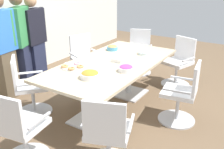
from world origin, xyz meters
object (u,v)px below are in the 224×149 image
at_px(office_chair_3, 182,96).
at_px(snack_bowl_candy_mix, 126,68).
at_px(office_chair_0, 28,89).
at_px(donut_platter, 73,66).
at_px(office_chair_4, 179,64).
at_px(napkin_pile, 119,60).
at_px(person_standing_0, 3,47).
at_px(snack_bowl_chips_orange, 90,75).
at_px(person_standing_1, 21,41).
at_px(office_chair_2, 108,137).
at_px(office_chair_5, 139,54).
at_px(person_standing_2, 35,40).
at_px(conference_table, 112,70).
at_px(office_chair_1, 20,132).
at_px(plate_stack, 145,53).
at_px(office_chair_6, 85,61).
at_px(snack_bowl_cookies, 112,48).

xyz_separation_m(office_chair_3, snack_bowl_candy_mix, (-0.35, 0.73, 0.39)).
distance_m(office_chair_0, donut_platter, 0.78).
distance_m(office_chair_4, napkin_pile, 1.47).
bearing_deg(office_chair_0, person_standing_0, -153.76).
bearing_deg(snack_bowl_chips_orange, person_standing_1, 77.42).
height_order(office_chair_3, snack_bowl_candy_mix, office_chair_3).
relative_size(office_chair_2, person_standing_0, 0.52).
height_order(office_chair_3, office_chair_5, same).
xyz_separation_m(office_chair_0, person_standing_2, (0.90, 0.79, 0.47)).
bearing_deg(person_standing_0, office_chair_3, 99.17).
height_order(office_chair_4, person_standing_2, person_standing_2).
bearing_deg(conference_table, snack_bowl_chips_orange, -172.55).
bearing_deg(office_chair_3, office_chair_1, 137.64).
bearing_deg(conference_table, office_chair_1, 175.20).
bearing_deg(office_chair_0, conference_table, 83.70).
relative_size(plate_stack, napkin_pile, 1.30).
relative_size(office_chair_0, office_chair_2, 1.00).
bearing_deg(person_standing_0, office_chair_0, 67.97).
bearing_deg(snack_bowl_chips_orange, snack_bowl_candy_mix, -30.65).
bearing_deg(office_chair_6, person_standing_1, -15.73).
distance_m(office_chair_5, person_standing_1, 2.41).
distance_m(office_chair_2, person_standing_2, 2.82).
bearing_deg(office_chair_1, office_chair_4, 67.53).
xyz_separation_m(office_chair_0, snack_bowl_candy_mix, (0.66, -1.31, 0.39)).
bearing_deg(office_chair_3, snack_bowl_candy_mix, 107.62).
bearing_deg(snack_bowl_cookies, plate_stack, -82.25).
distance_m(office_chair_6, snack_bowl_chips_orange, 1.76).
relative_size(office_chair_2, person_standing_1, 0.52).
bearing_deg(office_chair_1, plate_stack, 71.60).
xyz_separation_m(donut_platter, napkin_pile, (0.60, -0.43, 0.01)).
height_order(conference_table, snack_bowl_chips_orange, snack_bowl_chips_orange).
relative_size(office_chair_6, plate_stack, 4.04).
bearing_deg(conference_table, office_chair_5, 11.74).
xyz_separation_m(office_chair_1, napkin_pile, (1.79, -0.20, 0.37)).
relative_size(office_chair_0, snack_bowl_candy_mix, 4.24).
distance_m(office_chair_5, plate_stack, 1.19).
bearing_deg(office_chair_1, napkin_pile, 74.56).
bearing_deg(conference_table, plate_stack, -20.61).
distance_m(conference_table, office_chair_6, 1.22).
bearing_deg(person_standing_0, office_chair_6, 146.39).
height_order(person_standing_2, snack_bowl_chips_orange, person_standing_2).
xyz_separation_m(conference_table, office_chair_5, (1.62, 0.34, -0.22)).
height_order(person_standing_0, plate_stack, person_standing_0).
xyz_separation_m(office_chair_6, person_standing_0, (-1.30, 0.64, 0.51)).
bearing_deg(plate_stack, person_standing_1, 115.28).
relative_size(conference_table, office_chair_0, 2.64).
distance_m(office_chair_1, napkin_pile, 1.84).
relative_size(office_chair_4, person_standing_2, 0.54).
xyz_separation_m(conference_table, office_chair_0, (-0.87, 0.94, -0.22)).
distance_m(office_chair_2, person_standing_1, 2.70).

